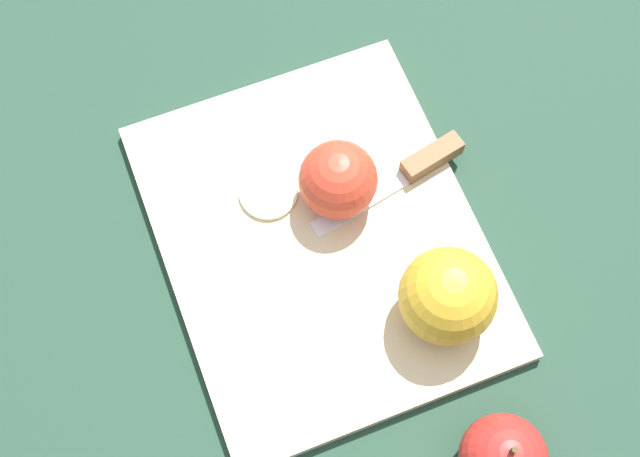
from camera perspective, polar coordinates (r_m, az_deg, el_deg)
ground_plane at (r=0.84m, az=-0.00°, el=-0.89°), size 4.00×4.00×0.00m
cutting_board at (r=0.83m, az=-0.00°, el=-0.71°), size 0.38×0.32×0.01m
apple_half_left at (r=0.77m, az=8.20°, el=-4.30°), size 0.09×0.09×0.09m
apple_half_right at (r=0.81m, az=1.15°, el=3.12°), size 0.07×0.07×0.07m
knife at (r=0.85m, az=6.33°, el=4.01°), size 0.03×0.17×0.02m
apple_slice at (r=0.84m, az=-3.31°, el=2.30°), size 0.06×0.06×0.01m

